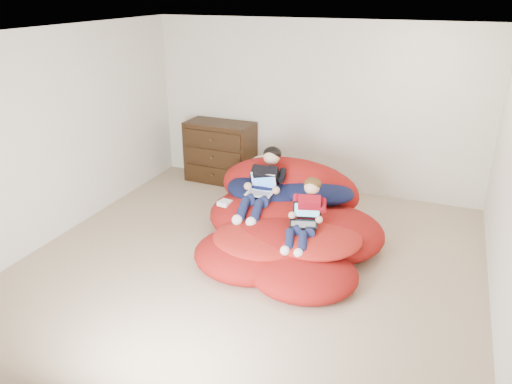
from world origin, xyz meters
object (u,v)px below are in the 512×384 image
at_px(dresser, 220,152).
at_px(younger_boy, 306,212).
at_px(older_boy, 264,182).
at_px(beanbag_pile, 286,222).
at_px(laptop_white, 261,188).
at_px(laptop_black, 305,218).

xyz_separation_m(dresser, younger_boy, (1.97, -1.95, 0.12)).
bearing_deg(older_boy, dresser, 131.82).
bearing_deg(beanbag_pile, older_boy, 152.95).
bearing_deg(laptop_white, older_boy, 90.00).
bearing_deg(laptop_black, laptop_white, 145.73).
relative_size(older_boy, laptop_black, 3.13).
height_order(laptop_white, laptop_black, laptop_white).
distance_m(beanbag_pile, laptop_black, 0.59).
bearing_deg(dresser, laptop_white, -49.92).
height_order(older_boy, laptop_black, older_boy).
xyz_separation_m(dresser, laptop_white, (1.27, -1.51, 0.15)).
height_order(beanbag_pile, younger_boy, younger_boy).
bearing_deg(laptop_white, laptop_black, -34.27).
xyz_separation_m(older_boy, laptop_white, (-0.00, -0.09, -0.05)).
xyz_separation_m(beanbag_pile, younger_boy, (0.34, -0.34, 0.34)).
distance_m(dresser, laptop_white, 1.98).
height_order(dresser, beanbag_pile, dresser).
relative_size(beanbag_pile, laptop_black, 6.99).
height_order(older_boy, younger_boy, older_boy).
relative_size(dresser, laptop_white, 3.39).
distance_m(beanbag_pile, laptop_white, 0.52).
height_order(dresser, laptop_black, dresser).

